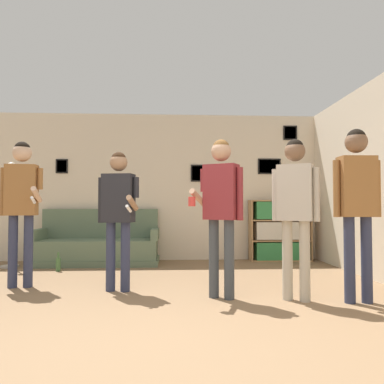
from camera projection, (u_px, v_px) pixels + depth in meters
ground_plane at (142, 347)px, 2.64m from camera, size 20.00×20.00×0.00m
wall_back at (162, 187)px, 6.95m from camera, size 8.19×0.08×2.70m
wall_right at (377, 179)px, 4.95m from camera, size 0.06×6.63×2.70m
couch at (98, 246)px, 6.44m from camera, size 2.10×0.80×0.94m
bookshelf at (280, 230)px, 6.81m from camera, size 1.11×0.30×1.10m
floor_lamp at (11, 213)px, 6.09m from camera, size 0.28×0.28×1.72m
person_player_foreground_left at (21, 196)px, 4.61m from camera, size 0.52×0.46×1.80m
person_player_foreground_center at (118, 206)px, 4.41m from camera, size 0.49×0.51×1.64m
person_watcher_holding_cup at (221, 199)px, 4.07m from camera, size 0.59×0.35×1.73m
person_spectator_near_bookshelf at (295, 201)px, 3.98m from camera, size 0.45×0.35×1.71m
person_spectator_far_right at (357, 194)px, 3.89m from camera, size 0.50×0.23×1.80m
bottle_on_floor at (58, 264)px, 5.70m from camera, size 0.07×0.07×0.29m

